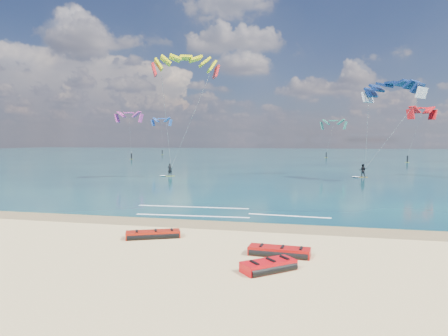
% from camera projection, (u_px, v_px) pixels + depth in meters
% --- Properties ---
extents(ground, '(320.00, 320.00, 0.00)m').
position_uv_depth(ground, '(264.00, 172.00, 58.40)').
color(ground, tan).
rests_on(ground, ground).
extents(wet_sand_strip, '(320.00, 2.40, 0.01)m').
position_uv_depth(wet_sand_strip, '(182.00, 223.00, 22.41)').
color(wet_sand_strip, brown).
rests_on(wet_sand_strip, ground).
extents(sea, '(320.00, 200.00, 0.04)m').
position_uv_depth(sea, '(290.00, 155.00, 120.66)').
color(sea, '#0B2A3D').
rests_on(sea, ground).
extents(packed_kite_left, '(2.94, 2.12, 0.39)m').
position_uv_depth(packed_kite_left, '(153.00, 238.00, 19.06)').
color(packed_kite_left, '#A31808').
rests_on(packed_kite_left, ground).
extents(packed_kite_mid, '(2.75, 1.30, 0.41)m').
position_uv_depth(packed_kite_mid, '(279.00, 256.00, 16.14)').
color(packed_kite_mid, '#BB0F0D').
rests_on(packed_kite_mid, ground).
extents(packed_kite_right, '(2.44, 2.33, 0.43)m').
position_uv_depth(packed_kite_right, '(268.00, 271.00, 14.26)').
color(packed_kite_right, red).
rests_on(packed_kite_right, ground).
extents(kitesurfer_main, '(10.48, 8.28, 15.26)m').
position_uv_depth(kitesurfer_main, '(178.00, 114.00, 47.36)').
color(kitesurfer_main, '#C9E61B').
rests_on(kitesurfer_main, sea).
extents(kitesurfer_far, '(7.94, 8.36, 12.14)m').
position_uv_depth(kitesurfer_far, '(378.00, 126.00, 46.07)').
color(kitesurfer_far, gold).
rests_on(kitesurfer_far, sea).
extents(shoreline_foam, '(13.16, 3.67, 0.01)m').
position_uv_depth(shoreline_foam, '(215.00, 212.00, 25.62)').
color(shoreline_foam, white).
rests_on(shoreline_foam, ground).
extents(distant_kites, '(72.02, 33.55, 11.14)m').
position_uv_depth(distant_kites, '(246.00, 137.00, 98.05)').
color(distant_kites, red).
rests_on(distant_kites, ground).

